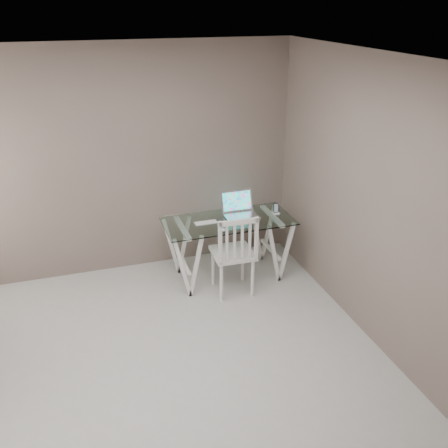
# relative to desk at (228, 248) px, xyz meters

# --- Properties ---
(room) EXTENTS (4.50, 4.52, 2.71)m
(room) POSITION_rel_desk_xyz_m (-1.10, -1.59, 1.33)
(room) COLOR #AAA8A3
(room) RESTS_ON ground
(desk) EXTENTS (1.50, 0.70, 0.75)m
(desk) POSITION_rel_desk_xyz_m (0.00, 0.00, 0.00)
(desk) COLOR silver
(desk) RESTS_ON ground
(chair) EXTENTS (0.47, 0.47, 0.98)m
(chair) POSITION_rel_desk_xyz_m (-0.05, -0.39, 0.16)
(chair) COLOR silver
(chair) RESTS_ON ground
(laptop) EXTENTS (0.39, 0.35, 0.27)m
(laptop) POSITION_rel_desk_xyz_m (0.18, 0.11, 0.43)
(laptop) COLOR silver
(laptop) RESTS_ON desk
(keyboard) EXTENTS (0.28, 0.12, 0.01)m
(keyboard) POSITION_rel_desk_xyz_m (-0.27, 0.01, 0.37)
(keyboard) COLOR silver
(keyboard) RESTS_ON desk
(mouse) EXTENTS (0.10, 0.06, 0.03)m
(mouse) POSITION_rel_desk_xyz_m (-0.16, -0.26, 0.38)
(mouse) COLOR silver
(mouse) RESTS_ON desk
(phone_dock) EXTENTS (0.07, 0.07, 0.13)m
(phone_dock) POSITION_rel_desk_xyz_m (0.60, 0.01, 0.40)
(phone_dock) COLOR white
(phone_dock) RESTS_ON desk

